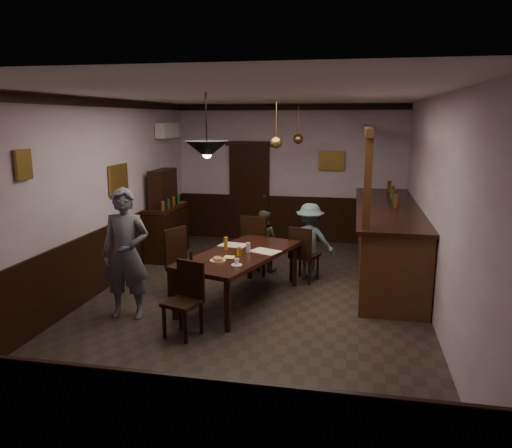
% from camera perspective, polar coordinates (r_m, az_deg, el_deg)
% --- Properties ---
extents(room, '(5.01, 8.01, 3.01)m').
position_cam_1_polar(room, '(7.11, -0.29, 2.37)').
color(room, '#2D2621').
rests_on(room, ground).
extents(dining_table, '(1.63, 2.40, 0.75)m').
position_cam_1_polar(dining_table, '(7.36, -1.83, -3.79)').
color(dining_table, black).
rests_on(dining_table, ground).
extents(chair_far_left, '(0.53, 0.53, 1.06)m').
position_cam_1_polar(chair_far_left, '(8.66, -0.02, -2.10)').
color(chair_far_left, black).
rests_on(chair_far_left, ground).
extents(chair_far_right, '(0.53, 0.53, 0.95)m').
position_cam_1_polar(chair_far_right, '(8.30, 5.35, -3.21)').
color(chair_far_right, black).
rests_on(chair_far_right, ground).
extents(chair_near, '(0.51, 0.51, 0.94)m').
position_cam_1_polar(chair_near, '(6.37, -8.00, -8.07)').
color(chair_near, black).
rests_on(chair_near, ground).
extents(chair_side, '(0.60, 0.60, 1.05)m').
position_cam_1_polar(chair_side, '(7.75, -8.51, -3.96)').
color(chair_side, black).
rests_on(chair_side, ground).
extents(person_standing, '(0.70, 0.50, 1.79)m').
position_cam_1_polar(person_standing, '(6.97, -14.66, -3.32)').
color(person_standing, '#585A65').
rests_on(person_standing, ground).
extents(person_seated_left, '(0.62, 0.54, 1.10)m').
position_cam_1_polar(person_seated_left, '(8.92, 0.81, -1.89)').
color(person_seated_left, '#3C4227').
rests_on(person_seated_left, ground).
extents(person_seated_right, '(0.87, 0.54, 1.29)m').
position_cam_1_polar(person_seated_right, '(8.52, 6.15, -1.95)').
color(person_seated_right, slate).
rests_on(person_seated_right, ground).
extents(newspaper_left, '(0.47, 0.37, 0.01)m').
position_cam_1_polar(newspaper_left, '(7.79, -2.60, -2.40)').
color(newspaper_left, silver).
rests_on(newspaper_left, dining_table).
extents(newspaper_right, '(0.51, 0.44, 0.01)m').
position_cam_1_polar(newspaper_right, '(7.41, 1.04, -3.14)').
color(newspaper_right, silver).
rests_on(newspaper_right, dining_table).
extents(napkin, '(0.19, 0.19, 0.00)m').
position_cam_1_polar(napkin, '(7.12, -3.09, -3.79)').
color(napkin, '#FDFC5D').
rests_on(napkin, dining_table).
extents(saucer, '(0.15, 0.15, 0.01)m').
position_cam_1_polar(saucer, '(6.73, -2.22, -4.70)').
color(saucer, white).
rests_on(saucer, dining_table).
extents(coffee_cup, '(0.10, 0.10, 0.07)m').
position_cam_1_polar(coffee_cup, '(6.74, -2.22, -4.28)').
color(coffee_cup, white).
rests_on(coffee_cup, saucer).
extents(pastry_plate, '(0.22, 0.22, 0.01)m').
position_cam_1_polar(pastry_plate, '(6.95, -4.40, -4.16)').
color(pastry_plate, white).
rests_on(pastry_plate, dining_table).
extents(pastry_ring_a, '(0.13, 0.13, 0.04)m').
position_cam_1_polar(pastry_ring_a, '(6.95, -4.47, -3.92)').
color(pastry_ring_a, '#C68C47').
rests_on(pastry_ring_a, pastry_plate).
extents(pastry_ring_b, '(0.13, 0.13, 0.04)m').
position_cam_1_polar(pastry_ring_b, '(6.91, -4.28, -4.02)').
color(pastry_ring_b, '#C68C47').
rests_on(pastry_ring_b, pastry_plate).
extents(soda_can, '(0.07, 0.07, 0.12)m').
position_cam_1_polar(soda_can, '(7.18, -1.95, -3.18)').
color(soda_can, orange).
rests_on(soda_can, dining_table).
extents(beer_glass, '(0.06, 0.06, 0.20)m').
position_cam_1_polar(beer_glass, '(7.48, -3.47, -2.25)').
color(beer_glass, '#BF721E').
rests_on(beer_glass, dining_table).
extents(water_glass, '(0.06, 0.06, 0.15)m').
position_cam_1_polar(water_glass, '(7.34, -0.90, -2.71)').
color(water_glass, silver).
rests_on(water_glass, dining_table).
extents(pepper_mill, '(0.04, 0.04, 0.14)m').
position_cam_1_polar(pepper_mill, '(6.96, -7.45, -3.67)').
color(pepper_mill, black).
rests_on(pepper_mill, dining_table).
extents(sideboard, '(0.47, 1.30, 1.72)m').
position_cam_1_polar(sideboard, '(9.98, -10.24, 0.23)').
color(sideboard, black).
rests_on(sideboard, ground).
extents(bar_counter, '(1.06, 4.57, 2.56)m').
position_cam_1_polar(bar_counter, '(9.08, 14.68, -1.42)').
color(bar_counter, '#482213').
rests_on(bar_counter, ground).
extents(door_back, '(0.90, 0.06, 2.10)m').
position_cam_1_polar(door_back, '(11.18, -0.76, 3.56)').
color(door_back, black).
rests_on(door_back, ground).
extents(ac_unit, '(0.20, 0.85, 0.30)m').
position_cam_1_polar(ac_unit, '(10.48, -10.09, 10.50)').
color(ac_unit, white).
rests_on(ac_unit, ground).
extents(picture_left_small, '(0.04, 0.28, 0.36)m').
position_cam_1_polar(picture_left_small, '(6.56, -25.06, 6.18)').
color(picture_left_small, olive).
rests_on(picture_left_small, ground).
extents(picture_left_large, '(0.04, 0.62, 0.48)m').
position_cam_1_polar(picture_left_large, '(8.64, -15.44, 4.99)').
color(picture_left_large, olive).
rests_on(picture_left_large, ground).
extents(picture_back, '(0.55, 0.04, 0.42)m').
position_cam_1_polar(picture_back, '(10.88, 8.63, 7.16)').
color(picture_back, olive).
rests_on(picture_back, ground).
extents(pendant_iron, '(0.56, 0.56, 0.81)m').
position_cam_1_polar(pendant_iron, '(6.43, -5.64, 8.45)').
color(pendant_iron, black).
rests_on(pendant_iron, ground).
extents(pendant_brass_mid, '(0.20, 0.20, 0.81)m').
position_cam_1_polar(pendant_brass_mid, '(8.38, 2.32, 9.31)').
color(pendant_brass_mid, '#BF8C3F').
rests_on(pendant_brass_mid, ground).
extents(pendant_brass_far, '(0.20, 0.20, 0.81)m').
position_cam_1_polar(pendant_brass_far, '(9.81, 4.85, 9.66)').
color(pendant_brass_far, '#BF8C3F').
rests_on(pendant_brass_far, ground).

